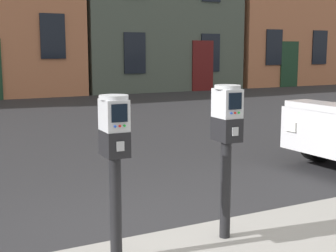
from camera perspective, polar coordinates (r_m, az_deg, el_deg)
parking_meter_near_kerb at (r=3.57m, az=-6.34°, el=-2.63°), size 0.22×0.26×1.26m
parking_meter_twin_adjacent at (r=4.02m, az=6.96°, el=-0.93°), size 0.22×0.26×1.30m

